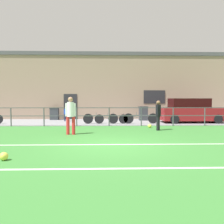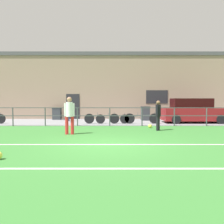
% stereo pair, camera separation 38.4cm
% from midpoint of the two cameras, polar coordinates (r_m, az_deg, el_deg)
% --- Properties ---
extents(ground, '(60.00, 44.00, 0.04)m').
position_cam_midpoint_polar(ground, '(8.34, 0.57, -8.30)').
color(ground, '#387A33').
extents(field_line_touchline, '(36.00, 0.11, 0.00)m').
position_cam_midpoint_polar(field_line_touchline, '(8.40, 0.56, -8.06)').
color(field_line_touchline, white).
rests_on(field_line_touchline, ground).
extents(field_line_hash, '(36.00, 0.11, 0.00)m').
position_cam_midpoint_polar(field_line_hash, '(5.56, 0.75, -13.86)').
color(field_line_hash, white).
rests_on(field_line_hash, ground).
extents(pavement_strip, '(48.00, 5.00, 0.02)m').
position_cam_midpoint_polar(pavement_strip, '(16.75, 0.39, -2.47)').
color(pavement_strip, gray).
rests_on(pavement_strip, ground).
extents(perimeter_fence, '(36.07, 0.07, 1.15)m').
position_cam_midpoint_polar(perimeter_fence, '(14.20, 0.42, -0.48)').
color(perimeter_fence, '#474C51').
rests_on(perimeter_fence, ground).
extents(clubhouse_facade, '(28.00, 2.56, 5.59)m').
position_cam_midpoint_polar(clubhouse_facade, '(20.41, 0.36, 6.37)').
color(clubhouse_facade, gray).
rests_on(clubhouse_facade, ground).
extents(player_goalkeeper, '(0.28, 0.40, 1.58)m').
position_cam_midpoint_polar(player_goalkeeper, '(12.39, 12.45, -0.37)').
color(player_goalkeeper, black).
rests_on(player_goalkeeper, ground).
extents(player_striker, '(0.48, 0.31, 1.75)m').
position_cam_midpoint_polar(player_striker, '(10.89, -9.30, -0.28)').
color(player_striker, red).
rests_on(player_striker, ground).
extents(soccer_ball_spare, '(0.22, 0.22, 0.22)m').
position_cam_midpoint_polar(soccer_ball_spare, '(13.44, 10.42, -3.45)').
color(soccer_ball_spare, '#E5E04C').
rests_on(soccer_ball_spare, ground).
extents(spectator_child, '(0.30, 0.19, 1.08)m').
position_cam_midpoint_polar(spectator_child, '(17.50, -10.07, -0.24)').
color(spectator_child, '#232D4C').
rests_on(spectator_child, pavement_strip).
extents(parked_car_red, '(4.35, 1.91, 1.70)m').
position_cam_midpoint_polar(parked_car_red, '(17.11, 20.27, 0.17)').
color(parked_car_red, maroon).
rests_on(parked_car_red, pavement_strip).
extents(bicycle_parked_0, '(2.35, 0.04, 0.76)m').
position_cam_midpoint_polar(bicycle_parked_0, '(15.43, -1.64, -1.61)').
color(bicycle_parked_0, black).
rests_on(bicycle_parked_0, pavement_strip).
extents(bicycle_parked_1, '(2.35, 0.04, 0.78)m').
position_cam_midpoint_polar(bicycle_parked_1, '(15.58, 8.35, -1.56)').
color(bicycle_parked_1, black).
rests_on(bicycle_parked_1, pavement_strip).
extents(bicycle_parked_2, '(2.24, 0.04, 0.72)m').
position_cam_midpoint_polar(bicycle_parked_2, '(15.43, 1.02, -1.69)').
color(bicycle_parked_2, black).
rests_on(bicycle_parked_2, pavement_strip).
extents(trash_bin_0, '(0.69, 0.58, 0.98)m').
position_cam_midpoint_polar(trash_bin_0, '(19.08, -12.72, -0.36)').
color(trash_bin_0, '#33383D').
rests_on(trash_bin_0, pavement_strip).
extents(trash_bin_1, '(0.68, 0.58, 1.08)m').
position_cam_midpoint_polar(trash_bin_1, '(18.07, 9.08, -0.33)').
color(trash_bin_1, '#33383D').
rests_on(trash_bin_1, pavement_strip).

